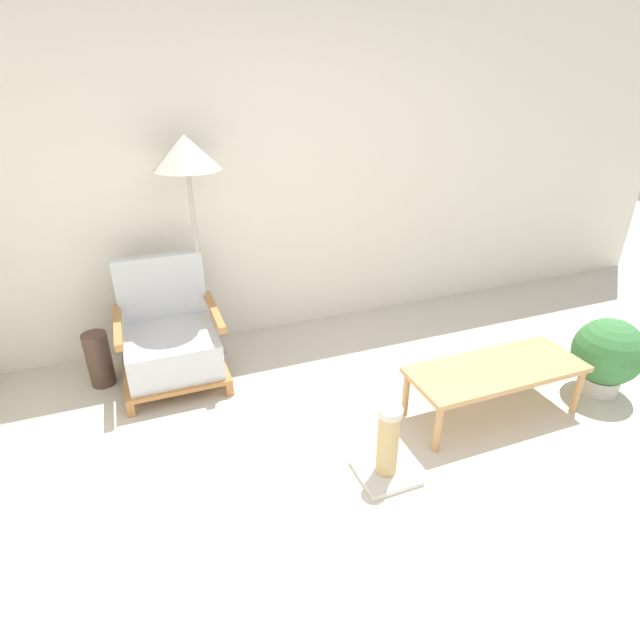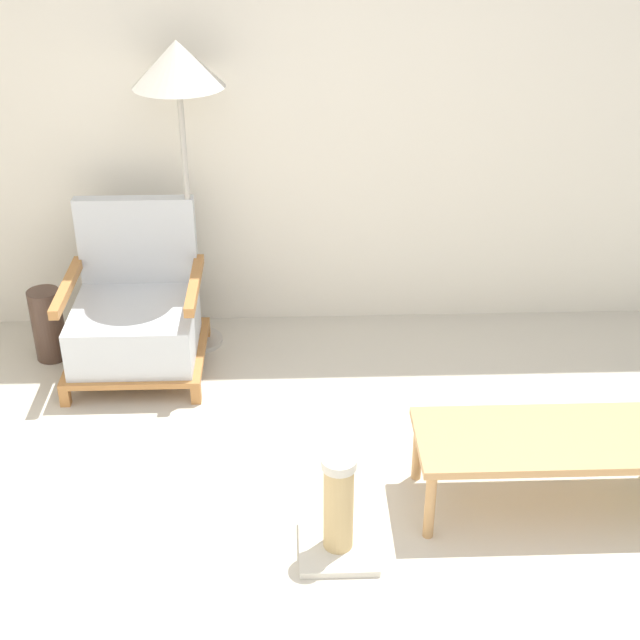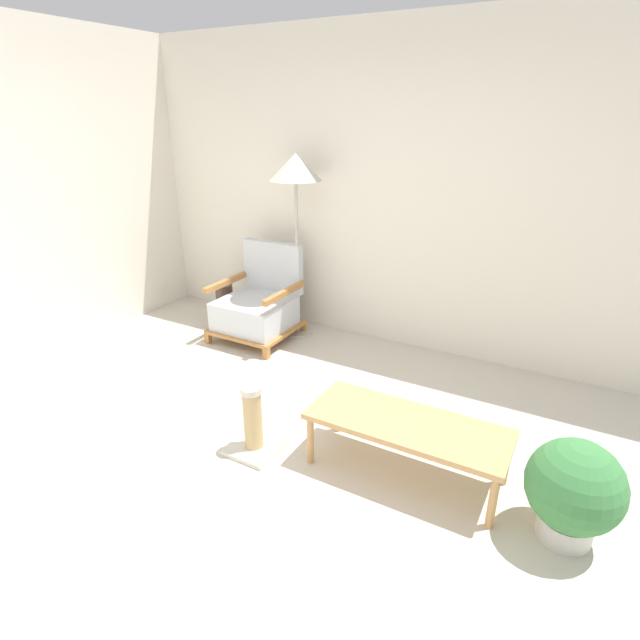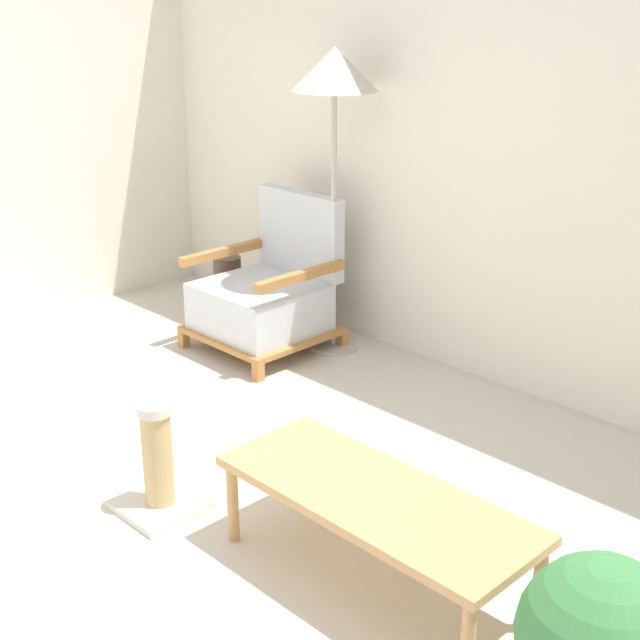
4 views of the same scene
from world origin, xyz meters
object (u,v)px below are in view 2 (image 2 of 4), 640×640
vase (48,325)px  scratching_post (338,517)px  armchair (136,316)px  coffee_table (554,443)px  floor_lamp (179,80)px

vase → scratching_post: 2.16m
armchair → vase: armchair is taller
coffee_table → scratching_post: (-0.91, -0.26, -0.14)m
scratching_post → floor_lamp: bearing=112.6°
armchair → vase: 0.52m
armchair → floor_lamp: bearing=40.3°
vase → scratching_post: scratching_post is taller
floor_lamp → vase: floor_lamp is taller
vase → coffee_table: bearing=-28.4°
armchair → coffee_table: bearing=-31.9°
coffee_table → scratching_post: 0.96m
coffee_table → vase: 2.74m
floor_lamp → coffee_table: (1.62, -1.43, -1.16)m
armchair → coffee_table: armchair is taller
coffee_table → scratching_post: bearing=-164.2°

